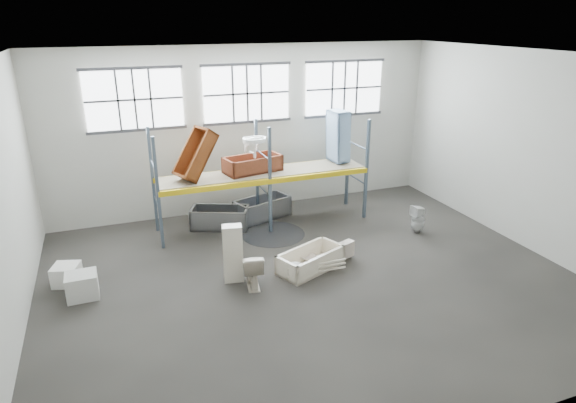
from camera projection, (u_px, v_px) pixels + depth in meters
name	position (u px, v px, depth m)	size (l,w,h in m)	color
floor	(311.00, 281.00, 11.53)	(12.00, 10.00, 0.10)	#433F39
ceiling	(315.00, 54.00, 9.74)	(12.00, 10.00, 0.10)	silver
wall_back	(247.00, 129.00, 15.06)	(12.00, 0.10, 5.00)	#BAB8AB
wall_front	(472.00, 291.00, 6.21)	(12.00, 0.10, 5.00)	#ACAA9E
wall_right	(530.00, 151.00, 12.63)	(0.10, 10.00, 5.00)	#B7B5AA
window_left	(134.00, 100.00, 13.51)	(2.60, 0.04, 1.60)	white
window_mid	(247.00, 93.00, 14.57)	(2.60, 0.04, 1.60)	white
window_right	(344.00, 88.00, 15.63)	(2.60, 0.04, 1.60)	white
rack_upright_la	(158.00, 194.00, 12.53)	(0.08, 0.08, 3.00)	slate
rack_upright_lb	(153.00, 181.00, 13.58)	(0.08, 0.08, 3.00)	slate
rack_upright_ma	(270.00, 181.00, 13.53)	(0.08, 0.08, 3.00)	slate
rack_upright_mb	(257.00, 169.00, 14.58)	(0.08, 0.08, 3.00)	slate
rack_upright_ra	(367.00, 170.00, 14.52)	(0.08, 0.08, 3.00)	slate
rack_upright_rb	(348.00, 160.00, 15.57)	(0.08, 0.08, 3.00)	slate
rack_beam_front	(270.00, 181.00, 13.53)	(6.00, 0.10, 0.14)	yellow
rack_beam_back	(257.00, 169.00, 14.58)	(6.00, 0.10, 0.14)	yellow
shelf_deck	(263.00, 172.00, 14.02)	(5.90, 1.10, 0.03)	gray
wet_patch	(273.00, 234.00, 13.88)	(1.80, 1.80, 0.00)	black
bathtub_beige	(310.00, 260.00, 11.88)	(1.65, 0.78, 0.48)	#F2E2C7
cistern_spare	(346.00, 249.00, 12.33)	(0.42, 0.20, 0.40)	beige
sink_in_tub	(309.00, 258.00, 12.16)	(0.39, 0.39, 0.13)	beige
toilet_beige	(252.00, 269.00, 11.09)	(0.47, 0.82, 0.83)	beige
cistern_tall	(233.00, 253.00, 11.22)	(0.44, 0.29, 1.37)	beige
toilet_white	(418.00, 219.00, 13.87)	(0.36, 0.37, 0.80)	silver
steel_tub_left	(220.00, 218.00, 14.22)	(1.62, 0.76, 0.59)	#A2A4A9
steel_tub_right	(262.00, 208.00, 14.92)	(1.66, 0.77, 0.61)	#B4B6BD
rust_tub_flat	(253.00, 164.00, 13.97)	(1.60, 0.75, 0.45)	maroon
rust_tub_tilted	(195.00, 154.00, 13.14)	(1.45, 0.68, 0.41)	#81370B
sink_on_shelf	(255.00, 157.00, 13.64)	(0.67, 0.51, 0.59)	white
blue_tub_upright	(338.00, 136.00, 14.69)	(1.52, 0.71, 0.43)	#7DA0C9
bucket	(295.00, 272.00, 11.40)	(0.33, 0.33, 0.39)	silver
carton_near	(82.00, 286.00, 10.68)	(0.65, 0.56, 0.56)	silver
carton_far	(67.00, 275.00, 11.23)	(0.55, 0.55, 0.46)	white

